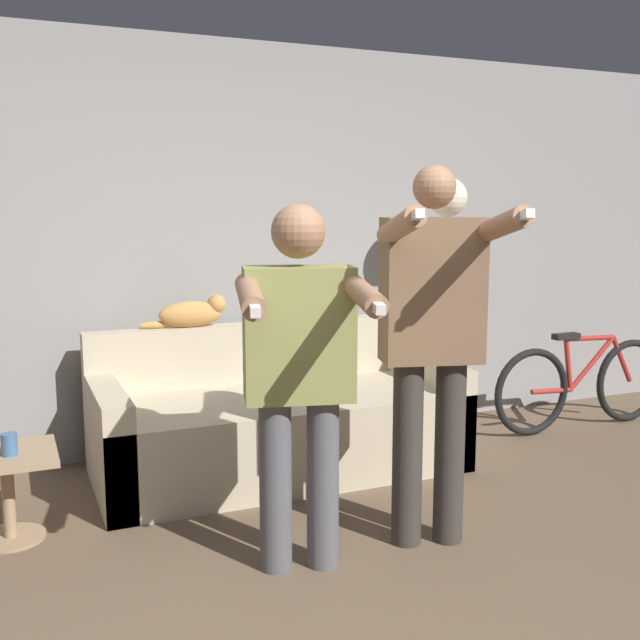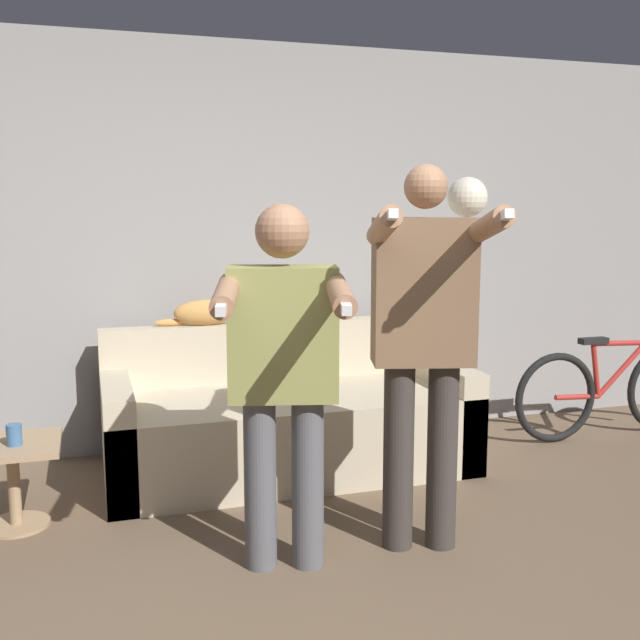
% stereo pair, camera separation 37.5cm
% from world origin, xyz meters
% --- Properties ---
extents(wall_back, '(10.00, 0.05, 2.60)m').
position_xyz_m(wall_back, '(0.00, 2.58, 1.30)').
color(wall_back, gray).
rests_on(wall_back, ground_plane).
extents(couch, '(2.13, 0.95, 0.84)m').
position_xyz_m(couch, '(0.42, 1.97, 0.28)').
color(couch, beige).
rests_on(couch, ground_plane).
extents(person_left, '(0.63, 0.76, 1.58)m').
position_xyz_m(person_left, '(0.08, 0.75, 0.92)').
color(person_left, '#56565B').
rests_on(person_left, ground_plane).
extents(person_right, '(0.63, 0.76, 1.75)m').
position_xyz_m(person_right, '(0.72, 0.75, 1.02)').
color(person_right, '#38332D').
rests_on(person_right, ground_plane).
extents(cat, '(0.53, 0.13, 0.19)m').
position_xyz_m(cat, '(0.01, 2.34, 0.92)').
color(cat, tan).
rests_on(cat, couch).
extents(floor_lamp, '(0.26, 0.26, 1.75)m').
position_xyz_m(floor_lamp, '(1.64, 2.08, 1.45)').
color(floor_lamp, '#B2B2B7').
rests_on(floor_lamp, ground_plane).
extents(side_table, '(0.45, 0.45, 0.43)m').
position_xyz_m(side_table, '(-1.08, 1.55, 0.31)').
color(side_table, '#A38460').
rests_on(side_table, ground_plane).
extents(cup, '(0.07, 0.07, 0.10)m').
position_xyz_m(cup, '(-1.06, 1.51, 0.48)').
color(cup, '#3D6693').
rests_on(cup, side_table).
extents(bicycle, '(1.49, 0.07, 0.70)m').
position_xyz_m(bicycle, '(2.69, 1.92, 0.32)').
color(bicycle, black).
rests_on(bicycle, ground_plane).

